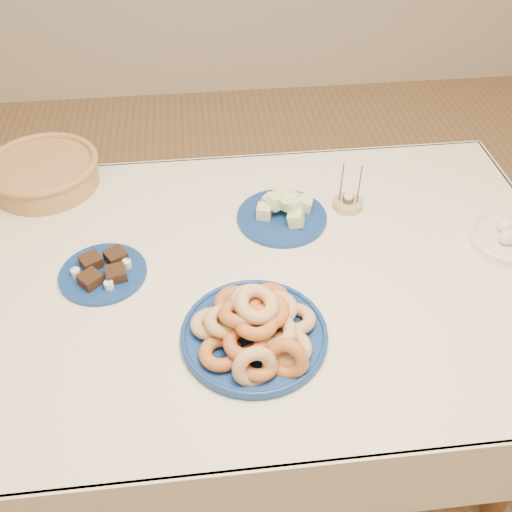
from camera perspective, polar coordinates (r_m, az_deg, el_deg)
The scene contains 8 objects.
ground at distance 2.11m, azimuth -0.16°, elevation -16.16°, with size 5.00×5.00×0.00m, color olive.
dining_table at distance 1.59m, azimuth -0.20°, elevation -4.20°, with size 1.71×1.11×0.75m.
donut_platter at distance 1.32m, azimuth -0.09°, elevation -7.30°, with size 0.36×0.36×0.16m.
melon_plate at distance 1.66m, azimuth 2.69°, elevation 4.48°, with size 0.30×0.30×0.09m.
brownie_plate at distance 1.55m, azimuth -15.03°, elevation -1.51°, with size 0.29×0.29×0.04m.
wicker_basket at distance 1.90m, azimuth -20.48°, elevation 7.89°, with size 0.36×0.36×0.09m.
candle_holder at distance 1.73m, azimuth 9.16°, elevation 5.24°, with size 0.11×0.11×0.15m.
egg_bowl at distance 1.72m, azimuth 24.03°, elevation 1.59°, with size 0.28×0.28×0.07m.
Camera 1 is at (-0.12, -1.07, 1.81)m, focal length 40.00 mm.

